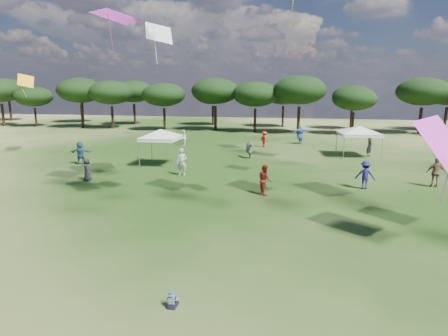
# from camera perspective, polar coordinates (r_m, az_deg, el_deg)

# --- Properties ---
(tree_line) EXTENTS (108.78, 17.63, 7.77)m
(tree_line) POSITION_cam_1_polar(r_m,az_deg,el_deg) (53.94, 10.52, 11.34)
(tree_line) COLOR black
(tree_line) RESTS_ON ground
(tent_left) EXTENTS (5.58, 5.58, 3.16)m
(tent_left) POSITION_cam_1_polar(r_m,az_deg,el_deg) (29.37, -9.66, 5.62)
(tent_left) COLOR gray
(tent_left) RESTS_ON ground
(tent_right) EXTENTS (6.72, 6.72, 3.00)m
(tent_right) POSITION_cam_1_polar(r_m,az_deg,el_deg) (35.11, 19.96, 5.85)
(tent_right) COLOR gray
(tent_right) RESTS_ON ground
(toddler) EXTENTS (0.32, 0.36, 0.49)m
(toddler) POSITION_cam_1_polar(r_m,az_deg,el_deg) (11.06, -7.86, -19.37)
(toddler) COLOR black
(toddler) RESTS_ON ground
(festival_crowd) EXTENTS (29.37, 21.79, 1.92)m
(festival_crowd) POSITION_cam_1_polar(r_m,az_deg,el_deg) (31.80, 5.50, 2.85)
(festival_crowd) COLOR navy
(festival_crowd) RESTS_ON ground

